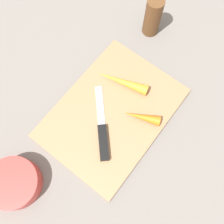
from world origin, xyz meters
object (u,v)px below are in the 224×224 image
Objects in this scene: knife at (103,137)px; carrot_short at (142,117)px; small_bowl at (15,183)px; carrot_long at (122,82)px; pepper_grinder at (153,17)px; cutting_board at (112,113)px.

carrot_short is (0.10, -0.05, 0.01)m from knife.
carrot_long is at bearing -6.75° from small_bowl.
carrot_long is (0.05, 0.10, 0.00)m from carrot_short.
knife is 1.72× the size of carrot_short.
small_bowl is 1.00× the size of pepper_grinder.
carrot_short is at bearing -65.75° from cutting_board.
cutting_board is 0.07m from knife.
small_bowl is (-0.21, 0.09, 0.01)m from knife.
knife is 1.14× the size of carrot_long.
cutting_board is 0.29m from small_bowl.
small_bowl reaches higher than cutting_board.
pepper_grinder reaches higher than carrot_short.
cutting_board is at bearing -165.64° from pepper_grinder.
pepper_grinder is at bearing -83.52° from carrot_short.
pepper_grinder is at bearing -93.58° from carrot_long.
cutting_board is 2.57× the size of carrot_long.
carrot_short is 0.77× the size of small_bowl.
pepper_grinder is at bearing 14.36° from cutting_board.
small_bowl reaches higher than carrot_short.
knife is 0.23m from small_bowl.
pepper_grinder reaches higher than cutting_board.
pepper_grinder is (0.56, 0.00, 0.04)m from small_bowl.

